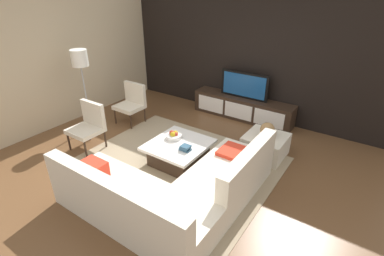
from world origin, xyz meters
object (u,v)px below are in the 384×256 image
object	(u,v)px
media_console	(242,108)
floor_lamp	(80,63)
sectional_couch	(173,191)
coffee_table	(179,152)
decorative_ball	(267,129)
television	(244,85)
book_stack	(185,148)
ottoman	(265,146)
accent_chair_far	(132,101)
accent_chair_near	(89,123)
fruit_bowl	(174,135)

from	to	relation	value
media_console	floor_lamp	size ratio (longest dim) A/B	1.39
sectional_couch	coffee_table	xyz separation A→B (m)	(-0.61, 0.94, -0.08)
coffee_table	decorative_ball	bearing A→B (deg)	42.93
television	coffee_table	world-z (taller)	television
floor_lamp	book_stack	distance (m)	2.78
book_stack	ottoman	bearing A→B (deg)	51.95
accent_chair_far	television	bearing A→B (deg)	43.42
television	sectional_couch	world-z (taller)	television
book_stack	decorative_ball	bearing A→B (deg)	51.95
television	accent_chair_far	size ratio (longest dim) A/B	1.27
accent_chair_near	ottoman	size ratio (longest dim) A/B	1.24
sectional_couch	accent_chair_far	size ratio (longest dim) A/B	2.76
accent_chair_far	book_stack	distance (m)	2.25
ottoman	fruit_bowl	distance (m)	1.65
floor_lamp	accent_chair_far	world-z (taller)	floor_lamp
media_console	television	distance (m)	0.54
coffee_table	ottoman	distance (m)	1.56
accent_chair_far	book_stack	xyz separation A→B (m)	(2.07, -0.88, -0.07)
floor_lamp	decorative_ball	distance (m)	3.78
sectional_couch	fruit_bowl	xyz separation A→B (m)	(-0.79, 1.04, 0.15)
accent_chair_near	decorative_ball	bearing A→B (deg)	37.86
media_console	coffee_table	size ratio (longest dim) A/B	2.31
media_console	accent_chair_near	world-z (taller)	accent_chair_near
sectional_couch	accent_chair_near	bearing A→B (deg)	168.98
media_console	accent_chair_far	bearing A→B (deg)	-141.72
accent_chair_near	floor_lamp	world-z (taller)	floor_lamp
floor_lamp	book_stack	world-z (taller)	floor_lamp
media_console	sectional_couch	size ratio (longest dim) A/B	0.97
sectional_couch	accent_chair_far	world-z (taller)	accent_chair_far
ottoman	television	bearing A→B (deg)	130.24
sectional_couch	coffee_table	distance (m)	1.12
ottoman	decorative_ball	xyz separation A→B (m)	(0.00, 0.00, 0.33)
media_console	floor_lamp	world-z (taller)	floor_lamp
television	floor_lamp	size ratio (longest dim) A/B	0.66
coffee_table	ottoman	xyz separation A→B (m)	(1.14, 1.06, -0.00)
decorative_ball	ottoman	bearing A→B (deg)	0.00
television	fruit_bowl	size ratio (longest dim) A/B	3.94
floor_lamp	fruit_bowl	size ratio (longest dim) A/B	5.96
accent_chair_near	book_stack	xyz separation A→B (m)	(1.92, 0.38, -0.07)
fruit_bowl	accent_chair_near	bearing A→B (deg)	-158.75
coffee_table	book_stack	size ratio (longest dim) A/B	5.54
media_console	coffee_table	world-z (taller)	media_console
media_console	fruit_bowl	size ratio (longest dim) A/B	8.29
television	accent_chair_near	xyz separation A→B (m)	(-1.80, -2.79, -0.30)
accent_chair_far	accent_chair_near	bearing A→B (deg)	-78.41
fruit_bowl	decorative_ball	bearing A→B (deg)	36.03
media_console	coffee_table	bearing A→B (deg)	-92.49
fruit_bowl	television	bearing A→B (deg)	82.73
accent_chair_near	media_console	bearing A→B (deg)	66.32
coffee_table	floor_lamp	world-z (taller)	floor_lamp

